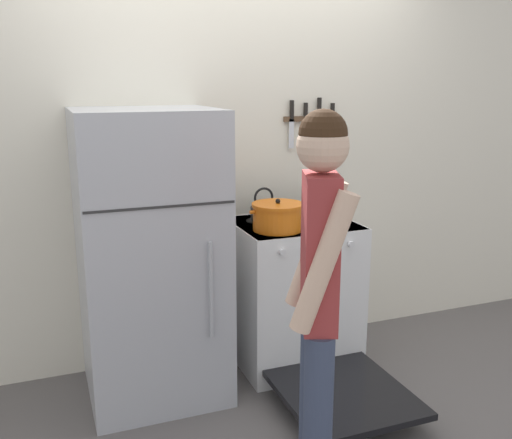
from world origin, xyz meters
TOP-DOWN VIEW (x-y plane):
  - ground_plane at (0.00, 0.00)m, footprint 14.00×14.00m
  - wall_back at (0.00, 0.03)m, footprint 10.00×0.06m
  - refrigerator at (-0.57, -0.35)m, footprint 0.73×0.72m
  - stove_range at (0.30, -0.34)m, footprint 0.70×1.31m
  - dutch_oven_pot at (0.14, -0.42)m, footprint 0.33×0.29m
  - tea_kettle at (0.16, -0.18)m, footprint 0.20×0.16m
  - utensil_jar at (0.48, -0.17)m, footprint 0.08×0.08m
  - person at (-0.14, -1.49)m, footprint 0.34×0.39m
  - wall_knife_strip at (0.54, -0.02)m, footprint 0.38×0.03m

SIDE VIEW (x-z plane):
  - ground_plane at x=0.00m, z-range 0.00..0.00m
  - stove_range at x=0.30m, z-range 0.00..0.88m
  - refrigerator at x=-0.57m, z-range 0.00..1.57m
  - person at x=-0.14m, z-range 0.11..1.73m
  - tea_kettle at x=0.16m, z-range 0.84..1.05m
  - dutch_oven_pot at x=0.14m, z-range 0.88..1.06m
  - utensil_jar at x=0.48m, z-range 0.83..1.10m
  - wall_back at x=0.00m, z-range 0.00..2.55m
  - wall_knife_strip at x=0.54m, z-range 1.31..1.65m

